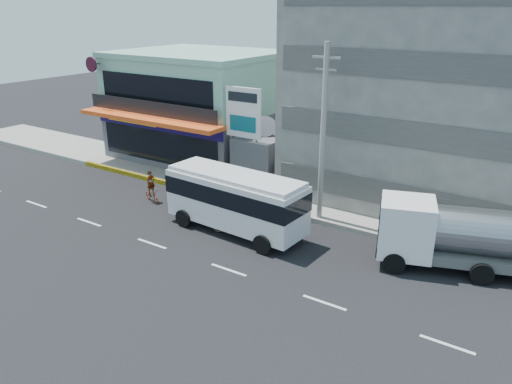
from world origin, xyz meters
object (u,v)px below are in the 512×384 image
concrete_building (440,88)px  utility_pole_near (323,135)px  tanker_truck (462,236)px  motorcycle_rider (152,192)px  billboard (244,118)px  satellite_dish (265,134)px  sedan (244,216)px  minibus (235,198)px  shop_building (200,108)px

concrete_building → utility_pole_near: (-4.00, -7.60, -1.85)m
tanker_truck → motorcycle_rider: 18.35m
billboard → motorcycle_rider: 7.46m
satellite_dish → sedan: size_ratio=0.33×
utility_pole_near → sedan: 6.22m
minibus → satellite_dish: bearing=110.8°
minibus → sedan: 1.35m
satellite_dish → billboard: billboard is taller
sedan → shop_building: bearing=31.9°
billboard → shop_building: bearing=147.7°
concrete_building → satellite_dish: bearing=-158.2°
utility_pole_near → billboard: bearing=164.5°
concrete_building → billboard: 12.17m
sedan → tanker_truck: (10.97, 1.89, 0.96)m
shop_building → satellite_dish: size_ratio=8.27×
tanker_truck → minibus: bearing=-167.9°
billboard → utility_pole_near: utility_pole_near is taller
satellite_dish → billboard: bearing=-105.5°
shop_building → sedan: bearing=-41.6°
concrete_building → utility_pole_near: concrete_building is taller
billboard → utility_pole_near: size_ratio=0.69×
shop_building → minibus: 15.03m
concrete_building → minibus: size_ratio=1.96×
satellite_dish → billboard: (-0.50, -1.80, 1.35)m
minibus → motorcycle_rider: bearing=174.3°
minibus → tanker_truck: bearing=12.1°
shop_building → minibus: size_ratio=1.52×
satellite_dish → utility_pole_near: bearing=-31.0°
satellite_dish → minibus: bearing=-69.2°
utility_pole_near → motorcycle_rider: bearing=-163.6°
shop_building → utility_pole_near: size_ratio=1.24×
billboard → tanker_truck: (14.47, -3.14, -3.20)m
satellite_dish → sedan: bearing=-66.3°
satellite_dish → sedan: 7.97m
shop_building → satellite_dish: (8.00, -2.95, -0.42)m
satellite_dish → motorcycle_rider: satellite_dish is taller
utility_pole_near → tanker_truck: 8.78m
satellite_dish → billboard: size_ratio=0.22×
satellite_dish → tanker_truck: 14.93m
tanker_truck → billboard: bearing=167.7°
concrete_building → motorcycle_rider: (-14.27, -10.62, -6.34)m
concrete_building → sedan: (-7.00, -10.84, -6.23)m
shop_building → tanker_truck: 23.45m
billboard → minibus: (3.29, -5.53, -2.92)m
motorcycle_rider → tanker_truck: bearing=5.3°
sedan → motorcycle_rider: 7.28m
utility_pole_near → minibus: 5.84m
concrete_building → billboard: concrete_building is taller
satellite_dish → motorcycle_rider: (-4.27, -6.62, -2.91)m
minibus → motorcycle_rider: size_ratio=4.05×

